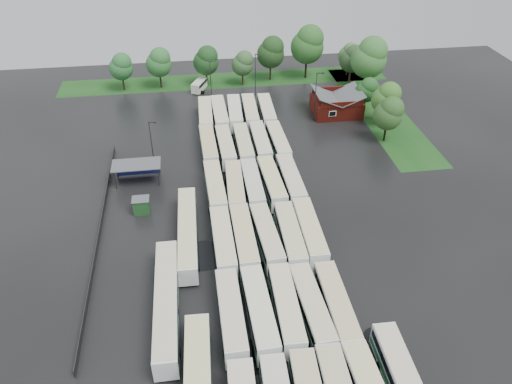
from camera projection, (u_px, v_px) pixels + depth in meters
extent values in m
plane|color=black|center=(254.00, 255.00, 71.02)|extent=(160.00, 160.00, 0.00)
cube|color=maroon|center=(336.00, 106.00, 107.63)|extent=(10.00, 8.00, 3.40)
cube|color=#4C4F51|center=(326.00, 96.00, 105.85)|extent=(5.07, 8.60, 2.19)
cube|color=#4C4F51|center=(349.00, 94.00, 106.43)|extent=(5.07, 8.60, 2.19)
cube|color=maroon|center=(343.00, 105.00, 103.12)|extent=(9.00, 0.20, 1.20)
cube|color=silver|center=(332.00, 114.00, 103.93)|extent=(1.60, 0.12, 1.20)
cylinder|color=#2D2D30|center=(115.00, 180.00, 83.85)|extent=(0.16, 0.16, 3.40)
cylinder|color=#2D2D30|center=(159.00, 177.00, 84.69)|extent=(0.16, 0.16, 3.40)
cylinder|color=#2D2D30|center=(117.00, 170.00, 86.45)|extent=(0.16, 0.16, 3.40)
cylinder|color=#2D2D30|center=(159.00, 167.00, 87.29)|extent=(0.16, 0.16, 3.40)
cube|color=#4C4F51|center=(136.00, 164.00, 84.54)|extent=(8.20, 4.20, 0.15)
cube|color=navy|center=(138.00, 168.00, 87.17)|extent=(7.60, 0.08, 2.60)
cube|color=#1C4A1E|center=(141.00, 206.00, 78.63)|extent=(2.50, 2.00, 2.50)
cube|color=#4C4F51|center=(140.00, 199.00, 77.89)|extent=(2.70, 2.20, 0.12)
cube|color=#184715|center=(226.00, 80.00, 123.88)|extent=(80.00, 10.00, 0.01)
cube|color=#184715|center=(380.00, 110.00, 109.77)|extent=(10.00, 50.00, 0.01)
cube|color=#2D2D30|center=(100.00, 231.00, 74.57)|extent=(0.10, 50.00, 1.20)
cylinder|color=black|center=(302.00, 384.00, 53.44)|extent=(2.75, 1.04, 1.04)
cylinder|color=black|center=(329.00, 379.00, 53.92)|extent=(2.80, 1.06, 1.06)
cylinder|color=black|center=(358.00, 377.00, 54.19)|extent=(2.82, 1.06, 1.06)
cube|color=white|center=(231.00, 315.00, 59.38)|extent=(2.76, 12.94, 2.96)
cube|color=black|center=(231.00, 312.00, 59.04)|extent=(2.82, 12.42, 0.95)
cube|color=#206743|center=(231.00, 319.00, 59.75)|extent=(2.81, 12.68, 0.65)
cube|color=beige|center=(231.00, 306.00, 58.50)|extent=(2.65, 12.55, 0.13)
cylinder|color=black|center=(235.00, 352.00, 56.86)|extent=(2.75, 1.03, 1.03)
cylinder|color=black|center=(228.00, 298.00, 63.58)|extent=(2.75, 1.03, 1.03)
cube|color=white|center=(259.00, 312.00, 59.75)|extent=(3.08, 13.21, 3.01)
cube|color=black|center=(259.00, 309.00, 59.41)|extent=(3.13, 12.69, 0.96)
cube|color=#2F6149|center=(259.00, 316.00, 60.13)|extent=(3.13, 12.95, 0.66)
cube|color=#F6EECB|center=(259.00, 303.00, 58.86)|extent=(2.96, 12.81, 0.13)
cylinder|color=black|center=(265.00, 349.00, 57.20)|extent=(2.79, 1.05, 1.05)
cylinder|color=black|center=(254.00, 295.00, 64.03)|extent=(2.79, 1.05, 1.05)
cube|color=white|center=(286.00, 308.00, 60.28)|extent=(2.96, 12.87, 2.94)
cube|color=black|center=(286.00, 305.00, 59.94)|extent=(3.02, 12.36, 0.94)
cube|color=#1E643A|center=(286.00, 312.00, 60.65)|extent=(3.01, 12.62, 0.65)
cube|color=beige|center=(287.00, 300.00, 59.41)|extent=(2.85, 12.49, 0.13)
cylinder|color=black|center=(292.00, 344.00, 57.78)|extent=(2.72, 1.03, 1.03)
cylinder|color=black|center=(280.00, 292.00, 64.45)|extent=(2.72, 1.03, 1.03)
cube|color=white|center=(311.00, 308.00, 60.41)|extent=(3.20, 12.82, 2.91)
cube|color=black|center=(312.00, 304.00, 60.08)|extent=(3.25, 12.32, 0.93)
cube|color=#326A4A|center=(311.00, 311.00, 60.78)|extent=(3.25, 12.57, 0.64)
cube|color=beige|center=(312.00, 299.00, 59.55)|extent=(3.08, 12.44, 0.13)
cylinder|color=black|center=(319.00, 343.00, 57.94)|extent=(2.70, 1.02, 1.02)
cylinder|color=black|center=(303.00, 292.00, 64.55)|extent=(2.70, 1.02, 1.02)
cube|color=white|center=(336.00, 306.00, 60.58)|extent=(2.75, 12.84, 2.94)
cube|color=black|center=(337.00, 303.00, 60.25)|extent=(2.81, 12.33, 0.94)
cube|color=#22623F|center=(336.00, 310.00, 60.95)|extent=(2.80, 12.58, 0.65)
cube|color=beige|center=(337.00, 297.00, 59.71)|extent=(2.64, 12.45, 0.13)
cylinder|color=black|center=(345.00, 341.00, 58.09)|extent=(2.72, 1.03, 1.03)
cylinder|color=black|center=(327.00, 290.00, 64.76)|extent=(2.72, 1.03, 1.03)
cube|color=white|center=(223.00, 242.00, 70.35)|extent=(2.82, 13.04, 2.98)
cube|color=black|center=(223.00, 239.00, 70.01)|extent=(2.89, 12.52, 0.95)
cube|color=#226241|center=(223.00, 245.00, 70.73)|extent=(2.88, 12.78, 0.66)
cube|color=beige|center=(223.00, 233.00, 69.47)|extent=(2.71, 12.65, 0.13)
cylinder|color=black|center=(226.00, 270.00, 67.82)|extent=(2.77, 1.04, 1.04)
cylinder|color=black|center=(221.00, 232.00, 74.59)|extent=(2.77, 1.04, 1.04)
cube|color=white|center=(244.00, 239.00, 70.84)|extent=(2.80, 13.13, 3.01)
cube|color=black|center=(244.00, 236.00, 70.50)|extent=(2.86, 12.61, 0.96)
cube|color=#306A4B|center=(244.00, 243.00, 71.22)|extent=(2.86, 12.87, 0.66)
cube|color=beige|center=(244.00, 230.00, 69.95)|extent=(2.69, 12.74, 0.13)
cylinder|color=black|center=(248.00, 267.00, 68.29)|extent=(2.79, 1.05, 1.05)
cylinder|color=black|center=(241.00, 229.00, 75.11)|extent=(2.79, 1.05, 1.05)
cube|color=white|center=(267.00, 237.00, 71.30)|extent=(3.30, 12.84, 2.92)
cube|color=black|center=(267.00, 234.00, 70.97)|extent=(3.34, 12.34, 0.93)
cube|color=#32634A|center=(267.00, 240.00, 71.67)|extent=(3.34, 12.59, 0.64)
cube|color=beige|center=(267.00, 229.00, 70.44)|extent=(3.17, 12.45, 0.13)
cylinder|color=black|center=(271.00, 264.00, 68.83)|extent=(2.70, 1.02, 1.02)
cylinder|color=black|center=(262.00, 227.00, 75.44)|extent=(2.70, 1.02, 1.02)
cube|color=white|center=(290.00, 236.00, 71.37)|extent=(2.95, 13.03, 2.97)
cube|color=black|center=(290.00, 233.00, 71.03)|extent=(3.00, 12.51, 0.95)
cube|color=#206B43|center=(290.00, 240.00, 71.74)|extent=(3.00, 12.77, 0.65)
cube|color=beige|center=(290.00, 228.00, 70.49)|extent=(2.83, 12.64, 0.13)
cylinder|color=black|center=(295.00, 264.00, 68.84)|extent=(2.76, 1.04, 1.04)
cylinder|color=black|center=(284.00, 226.00, 75.59)|extent=(2.76, 1.04, 1.04)
cube|color=white|center=(309.00, 232.00, 72.02)|extent=(3.02, 13.30, 3.04)
cube|color=black|center=(310.00, 229.00, 71.68)|extent=(3.07, 12.77, 0.97)
cube|color=#275E40|center=(309.00, 236.00, 72.41)|extent=(3.07, 13.03, 0.67)
cube|color=beige|center=(310.00, 224.00, 71.13)|extent=(2.90, 12.90, 0.13)
cylinder|color=black|center=(316.00, 260.00, 69.45)|extent=(2.81, 1.06, 1.06)
cylinder|color=black|center=(302.00, 223.00, 76.33)|extent=(2.81, 1.06, 1.06)
cube|color=white|center=(215.00, 188.00, 81.38)|extent=(3.00, 13.05, 2.98)
cube|color=black|center=(215.00, 185.00, 81.04)|extent=(3.05, 12.53, 0.95)
cube|color=#24714A|center=(215.00, 191.00, 81.75)|extent=(3.05, 12.79, 0.66)
cube|color=beige|center=(215.00, 180.00, 80.50)|extent=(2.88, 12.66, 0.13)
cylinder|color=black|center=(217.00, 211.00, 78.85)|extent=(2.76, 1.04, 1.04)
cylinder|color=black|center=(214.00, 182.00, 85.61)|extent=(2.76, 1.04, 1.04)
cube|color=white|center=(235.00, 188.00, 81.65)|extent=(3.16, 12.70, 2.89)
cube|color=black|center=(235.00, 185.00, 81.32)|extent=(3.20, 12.19, 0.92)
cube|color=#306246|center=(235.00, 191.00, 82.01)|extent=(3.20, 12.45, 0.63)
cube|color=beige|center=(235.00, 180.00, 80.79)|extent=(3.04, 12.31, 0.13)
cylinder|color=black|center=(238.00, 209.00, 79.20)|extent=(2.68, 1.01, 1.01)
cylinder|color=black|center=(233.00, 181.00, 85.75)|extent=(2.68, 1.01, 1.01)
cube|color=white|center=(252.00, 185.00, 82.14)|extent=(2.67, 12.61, 2.89)
cube|color=black|center=(252.00, 183.00, 81.81)|extent=(2.73, 12.10, 0.92)
cube|color=#22603B|center=(252.00, 189.00, 82.50)|extent=(2.72, 12.36, 0.64)
cube|color=beige|center=(252.00, 178.00, 81.28)|extent=(2.57, 12.23, 0.13)
cylinder|color=black|center=(256.00, 207.00, 79.69)|extent=(2.68, 1.01, 1.01)
cylinder|color=black|center=(249.00, 179.00, 86.24)|extent=(2.68, 1.01, 1.01)
cube|color=white|center=(272.00, 183.00, 82.72)|extent=(3.12, 12.89, 2.93)
cube|color=black|center=(272.00, 180.00, 82.38)|extent=(3.17, 12.38, 0.94)
cube|color=#246241|center=(272.00, 186.00, 83.09)|extent=(3.17, 12.64, 0.65)
cube|color=#F3EB99|center=(272.00, 175.00, 81.85)|extent=(3.00, 12.50, 0.13)
cylinder|color=black|center=(276.00, 204.00, 80.23)|extent=(2.72, 1.02, 1.02)
cylinder|color=black|center=(268.00, 177.00, 86.89)|extent=(2.72, 1.02, 1.02)
cube|color=white|center=(291.00, 181.00, 83.15)|extent=(2.83, 13.03, 2.98)
cube|color=black|center=(291.00, 178.00, 82.81)|extent=(2.89, 12.51, 0.95)
cube|color=#326D4A|center=(291.00, 184.00, 83.53)|extent=(2.88, 12.77, 0.66)
cube|color=beige|center=(291.00, 173.00, 82.27)|extent=(2.72, 12.64, 0.13)
cylinder|color=black|center=(295.00, 203.00, 80.62)|extent=(2.76, 1.04, 1.04)
cylinder|color=black|center=(286.00, 175.00, 87.38)|extent=(2.76, 1.04, 1.04)
cube|color=white|center=(209.00, 147.00, 92.65)|extent=(2.89, 12.71, 2.90)
cube|color=black|center=(208.00, 144.00, 92.32)|extent=(2.94, 12.21, 0.93)
cube|color=#336F4D|center=(209.00, 150.00, 93.02)|extent=(2.94, 12.46, 0.64)
cube|color=beige|center=(208.00, 140.00, 91.79)|extent=(2.78, 12.33, 0.13)
cylinder|color=black|center=(210.00, 165.00, 90.19)|extent=(2.69, 1.01, 1.01)
cylinder|color=black|center=(208.00, 143.00, 96.77)|extent=(2.69, 1.01, 1.01)
cube|color=white|center=(226.00, 147.00, 92.60)|extent=(2.94, 12.67, 2.89)
cube|color=black|center=(225.00, 144.00, 92.27)|extent=(2.99, 12.16, 0.92)
cube|color=#276441|center=(226.00, 150.00, 92.96)|extent=(2.98, 12.42, 0.64)
cube|color=beige|center=(225.00, 140.00, 91.74)|extent=(2.82, 12.29, 0.13)
cylinder|color=black|center=(228.00, 165.00, 90.15)|extent=(2.68, 1.01, 1.01)
cylinder|color=black|center=(224.00, 143.00, 96.70)|extent=(2.68, 1.01, 1.01)
cube|color=white|center=(243.00, 145.00, 93.14)|extent=(2.66, 12.68, 2.90)
cube|color=black|center=(243.00, 143.00, 92.81)|extent=(2.72, 12.17, 0.93)
cube|color=#28704B|center=(243.00, 148.00, 93.51)|extent=(2.71, 12.42, 0.64)
cube|color=beige|center=(243.00, 138.00, 92.28)|extent=(2.55, 12.30, 0.13)
cylinder|color=black|center=(246.00, 163.00, 90.68)|extent=(2.69, 1.01, 1.01)
cylinder|color=black|center=(241.00, 142.00, 97.27)|extent=(2.69, 1.01, 1.01)
cube|color=white|center=(260.00, 143.00, 93.81)|extent=(2.70, 12.83, 2.94)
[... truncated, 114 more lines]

